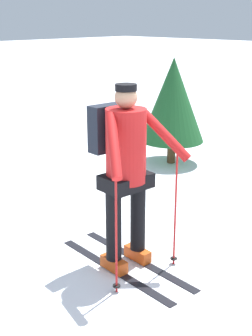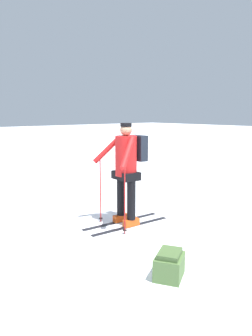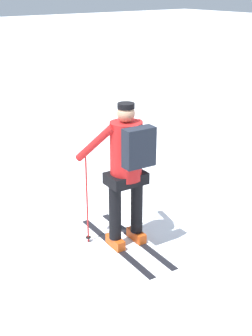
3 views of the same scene
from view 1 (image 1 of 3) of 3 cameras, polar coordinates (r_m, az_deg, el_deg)
The scene contains 3 objects.
ground_plane at distance 4.95m, azimuth 7.09°, elevation -10.79°, with size 80.00×80.00×0.00m, color white.
skier at distance 4.37m, azimuth -0.19°, elevation 0.60°, with size 0.96×1.63×1.80m.
pine_tree at distance 7.75m, azimuth 5.74°, elevation 8.25°, with size 1.06×1.06×1.76m.
Camera 1 is at (3.49, 2.57, 2.37)m, focal length 50.00 mm.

